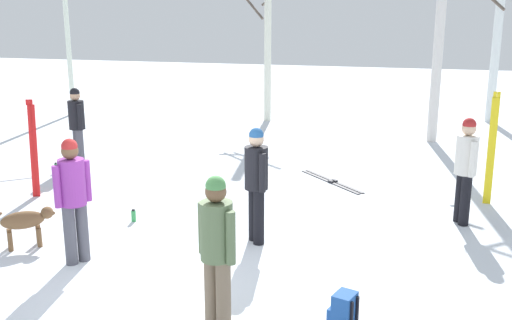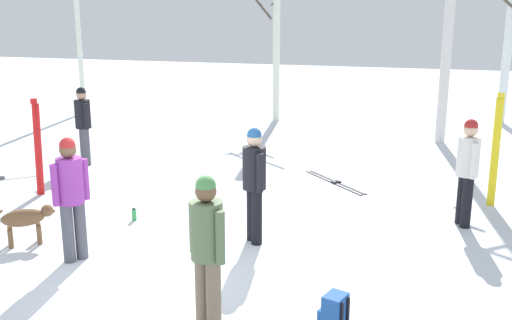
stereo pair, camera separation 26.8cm
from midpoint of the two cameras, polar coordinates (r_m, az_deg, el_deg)
The scene contains 16 objects.
ground_plane at distance 7.65m, azimuth -9.90°, elevation -11.64°, with size 60.00×60.00×0.00m, color white.
person_0 at distance 9.75m, azimuth 18.90°, elevation -0.38°, with size 0.34×0.49×1.72m.
person_1 at distance 8.47m, azimuth -0.88°, elevation -1.75°, with size 0.37×0.43×1.72m.
person_2 at distance 6.14m, azimuth -5.09°, elevation -8.15°, with size 0.47×0.34×1.72m.
person_3 at distance 8.18m, azimuth -18.19°, elevation -3.06°, with size 0.34×0.46×1.72m.
person_4 at distance 13.37m, azimuth -17.50°, elevation 3.55°, with size 0.43×0.36×1.72m.
dog at distance 9.14m, azimuth -22.14°, elevation -5.52°, with size 0.71×0.61×0.57m.
ski_pair_planted_1 at distance 11.38m, azimuth -21.36°, elevation 0.98°, with size 0.17×0.08×1.80m.
ski_pair_planted_2 at distance 10.92m, azimuth 21.18°, elevation 0.98°, with size 0.14×0.02×1.99m.
ski_pair_lying_0 at distance 11.83m, azimuth 6.66°, elevation -2.06°, with size 1.45×1.45×0.05m.
backpack_0 at distance 6.48m, azimuth 7.26°, elevation -14.48°, with size 0.33×0.31×0.44m.
water_bottle_0 at distance 9.79m, azimuth -12.54°, elevation -5.29°, with size 0.07×0.07×0.21m.
water_bottle_1 at distance 13.12m, azimuth -19.35°, elevation -0.74°, with size 0.07×0.07×0.22m.
birch_tree_0 at distance 20.22m, azimuth -18.45°, elevation 14.50°, with size 1.58×1.58×6.87m.
birch_tree_1 at distance 18.08m, azimuth 0.70°, elevation 12.62°, with size 1.53×1.55×5.30m.
birch_tree_3 at distance 19.16m, azimuth 22.04°, elevation 12.66°, with size 1.04×1.20×6.06m.
Camera 1 is at (2.97, -6.20, 3.32)m, focal length 41.33 mm.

